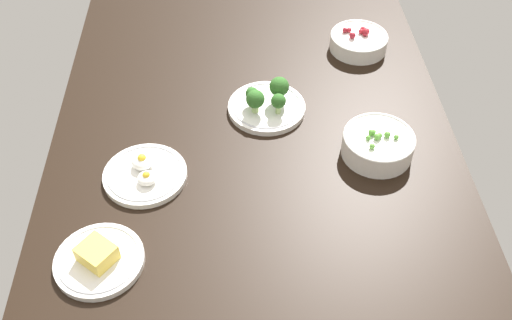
{
  "coord_description": "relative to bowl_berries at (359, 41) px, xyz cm",
  "views": [
    {
      "loc": [
        -93.24,
        4.69,
        103.33
      ],
      "look_at": [
        0.0,
        0.0,
        6.0
      ],
      "focal_mm": 40.77,
      "sensor_mm": 36.0,
      "label": 1
    }
  ],
  "objects": [
    {
      "name": "bowl_peas",
      "position": [
        -42.61,
        2.88,
        0.51
      ],
      "size": [
        16.97,
        16.97,
        7.02
      ],
      "color": "white",
      "rests_on": "dining_table"
    },
    {
      "name": "dining_table",
      "position": [
        -45.26,
        31.82,
        -4.59
      ],
      "size": [
        154.28,
        99.22,
        4.0
      ],
      "primitive_type": "cube",
      "color": "black",
      "rests_on": "ground"
    },
    {
      "name": "plate_cheese",
      "position": [
        -70.6,
        64.77,
        -1.23
      ],
      "size": [
        18.19,
        18.19,
        5.14
      ],
      "color": "white",
      "rests_on": "dining_table"
    },
    {
      "name": "plate_broccoli",
      "position": [
        -25.69,
        27.99,
        -0.21
      ],
      "size": [
        19.9,
        19.9,
        8.8
      ],
      "color": "white",
      "rests_on": "dining_table"
    },
    {
      "name": "bowl_berries",
      "position": [
        0.0,
        0.0,
        0.0
      ],
      "size": [
        16.48,
        16.48,
        6.48
      ],
      "color": "white",
      "rests_on": "dining_table"
    },
    {
      "name": "plate_eggs",
      "position": [
        -47.52,
        57.44,
        -1.42
      ],
      "size": [
        19.26,
        19.26,
        5.0
      ],
      "color": "white",
      "rests_on": "dining_table"
    }
  ]
}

